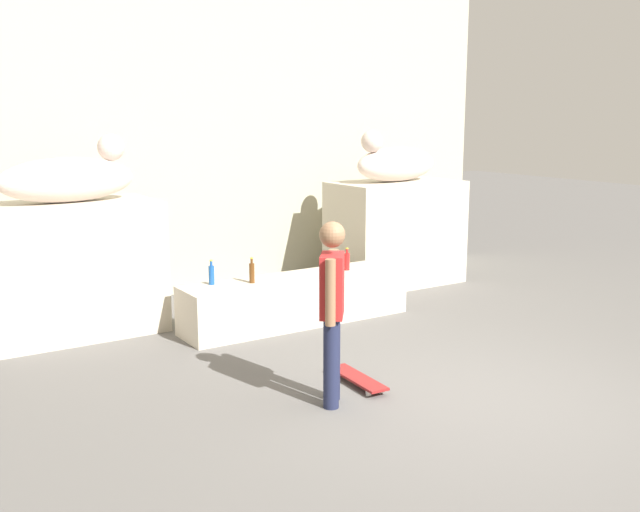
{
  "coord_description": "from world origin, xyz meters",
  "views": [
    {
      "loc": [
        -4.61,
        -4.51,
        2.59
      ],
      "look_at": [
        -0.44,
        1.89,
        1.1
      ],
      "focal_mm": 41.1,
      "sensor_mm": 36.0,
      "label": 1
    }
  ],
  "objects": [
    {
      "name": "statue_reclining_right",
      "position": [
        2.4,
        4.15,
        1.86
      ],
      "size": [
        1.67,
        0.8,
        0.78
      ],
      "rotation": [
        0.0,
        0.0,
        3.3
      ],
      "color": "beige",
      "rests_on": "pedestal_right"
    },
    {
      "name": "skateboard",
      "position": [
        -0.62,
        0.94,
        0.06
      ],
      "size": [
        0.25,
        0.81,
        0.08
      ],
      "rotation": [
        0.0,
        0.0,
        1.51
      ],
      "color": "maroon",
      "rests_on": "ground_plane"
    },
    {
      "name": "ground_plane",
      "position": [
        0.0,
        0.0,
        0.0
      ],
      "size": [
        40.0,
        40.0,
        0.0
      ],
      "primitive_type": "plane",
      "color": "#605E5B"
    },
    {
      "name": "skater",
      "position": [
        -1.09,
        0.69,
        0.92
      ],
      "size": [
        0.38,
        0.45,
        1.67
      ],
      "rotation": [
        0.0,
        0.0,
        0.91
      ],
      "color": "#1E233F",
      "rests_on": "ground_plane"
    },
    {
      "name": "pedestal_right",
      "position": [
        2.44,
        4.16,
        0.79
      ],
      "size": [
        1.97,
        1.11,
        1.58
      ],
      "primitive_type": "cube",
      "color": "beige",
      "rests_on": "ground_plane"
    },
    {
      "name": "bottle_blue",
      "position": [
        -1.07,
        3.26,
        0.72
      ],
      "size": [
        0.07,
        0.07,
        0.3
      ],
      "color": "#194C99",
      "rests_on": "ledge_block"
    },
    {
      "name": "bottle_brown",
      "position": [
        -0.63,
        3.07,
        0.73
      ],
      "size": [
        0.06,
        0.06,
        0.31
      ],
      "color": "#593314",
      "rests_on": "ledge_block"
    },
    {
      "name": "ledge_block",
      "position": [
        0.0,
        3.08,
        0.3
      ],
      "size": [
        2.98,
        0.68,
        0.6
      ],
      "primitive_type": "cube",
      "color": "beige",
      "rests_on": "ground_plane"
    },
    {
      "name": "bottle_red",
      "position": [
        0.74,
        3.05,
        0.72
      ],
      "size": [
        0.07,
        0.07,
        0.29
      ],
      "color": "red",
      "rests_on": "ledge_block"
    },
    {
      "name": "pedestal_left",
      "position": [
        -2.44,
        4.16,
        0.79
      ],
      "size": [
        1.97,
        1.11,
        1.58
      ],
      "primitive_type": "cube",
      "color": "beige",
      "rests_on": "ground_plane"
    },
    {
      "name": "statue_reclining_left",
      "position": [
        -2.4,
        4.16,
        1.86
      ],
      "size": [
        1.65,
        0.71,
        0.78
      ],
      "rotation": [
        0.0,
        0.0,
        0.1
      ],
      "color": "beige",
      "rests_on": "pedestal_left"
    },
    {
      "name": "facade_wall",
      "position": [
        0.0,
        5.63,
        2.99
      ],
      "size": [
        9.89,
        0.6,
        5.99
      ],
      "primitive_type": "cube",
      "color": "#B4B197",
      "rests_on": "ground_plane"
    }
  ]
}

